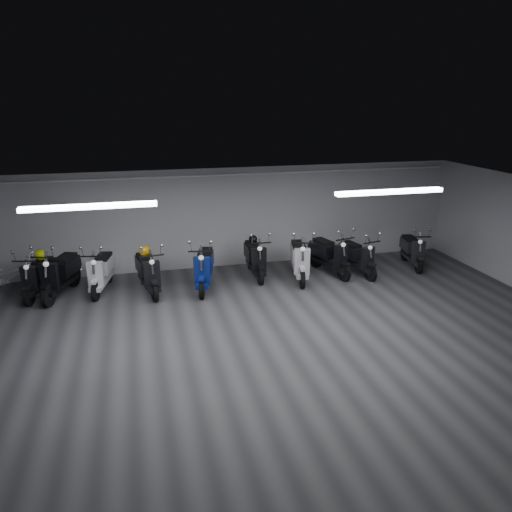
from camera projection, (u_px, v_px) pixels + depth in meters
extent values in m
cube|color=#363639|center=(263.00, 348.00, 9.52)|extent=(14.00, 10.00, 0.01)
cube|color=gray|center=(264.00, 206.00, 8.65)|extent=(14.00, 10.00, 0.01)
cube|color=#A7A7AA|center=(217.00, 218.00, 13.70)|extent=(14.00, 0.01, 2.80)
cube|color=#A7A7AA|center=(404.00, 471.00, 4.46)|extent=(14.00, 0.01, 2.80)
cube|color=white|center=(89.00, 207.00, 8.90)|extent=(2.40, 0.18, 0.08)
cube|color=white|center=(390.00, 192.00, 10.28)|extent=(2.40, 0.18, 0.08)
cylinder|color=white|center=(217.00, 175.00, 13.25)|extent=(13.60, 0.05, 0.05)
imported|color=silver|center=(7.00, 273.00, 11.71)|extent=(2.00, 0.82, 1.26)
sphere|color=black|center=(253.00, 239.00, 13.24)|extent=(0.24, 0.24, 0.24)
sphere|color=#C4850B|center=(144.00, 251.00, 12.15)|extent=(0.29, 0.29, 0.29)
sphere|color=#BDCD0C|center=(40.00, 255.00, 11.95)|extent=(0.28, 0.28, 0.28)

